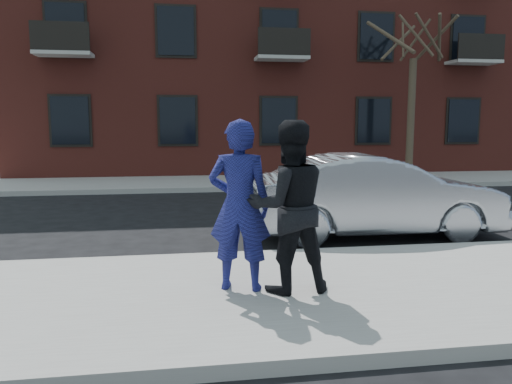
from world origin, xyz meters
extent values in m
plane|color=black|center=(0.00, 0.00, 0.00)|extent=(100.00, 100.00, 0.00)
cube|color=gray|center=(0.00, -0.25, 0.07)|extent=(50.00, 3.50, 0.15)
cube|color=#999691|center=(0.00, 1.55, 0.07)|extent=(50.00, 0.10, 0.15)
cube|color=gray|center=(0.00, 11.25, 0.07)|extent=(50.00, 3.50, 0.15)
cube|color=#999691|center=(0.00, 9.45, 0.07)|extent=(50.00, 0.10, 0.15)
cube|color=maroon|center=(2.00, 18.00, 6.00)|extent=(24.00, 10.00, 12.00)
cube|color=black|center=(-7.50, 12.94, 2.20)|extent=(1.30, 0.06, 1.70)
cube|color=black|center=(3.90, 12.94, 2.20)|extent=(1.30, 0.06, 1.70)
cube|color=black|center=(-7.50, 12.94, 5.40)|extent=(1.30, 0.06, 1.70)
cube|color=black|center=(3.90, 12.94, 5.40)|extent=(1.30, 0.06, 1.70)
cylinder|color=#382D21|center=(4.50, 11.00, 2.25)|extent=(0.26, 0.26, 4.20)
imported|color=#999BA3|center=(-0.11, 2.87, 0.77)|extent=(4.70, 1.72, 1.54)
imported|color=navy|center=(-3.00, -0.13, 1.16)|extent=(0.84, 0.67, 2.01)
cube|color=black|center=(-2.99, 0.09, 1.50)|extent=(0.10, 0.14, 0.08)
imported|color=black|center=(-2.44, -0.28, 1.15)|extent=(1.03, 0.84, 2.00)
cube|color=black|center=(-2.61, -0.11, 1.19)|extent=(0.10, 0.15, 0.06)
camera|label=1|loc=(-3.69, -5.85, 2.11)|focal=35.00mm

